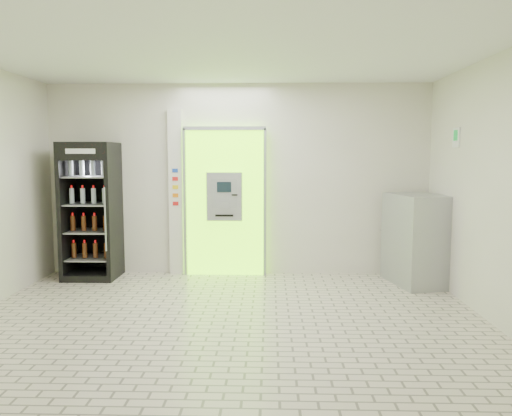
{
  "coord_description": "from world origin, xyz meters",
  "views": [
    {
      "loc": [
        0.51,
        -5.37,
        1.88
      ],
      "look_at": [
        0.32,
        1.2,
        1.19
      ],
      "focal_mm": 35.0,
      "sensor_mm": 36.0,
      "label": 1
    }
  ],
  "objects": [
    {
      "name": "ground",
      "position": [
        0.0,
        0.0,
        0.0
      ],
      "size": [
        6.0,
        6.0,
        0.0
      ],
      "primitive_type": "plane",
      "color": "#C1B5A0",
      "rests_on": "ground"
    },
    {
      "name": "room_shell",
      "position": [
        0.0,
        0.0,
        1.84
      ],
      "size": [
        6.0,
        6.0,
        6.0
      ],
      "color": "silver",
      "rests_on": "ground"
    },
    {
      "name": "atm_assembly",
      "position": [
        -0.2,
        2.41,
        1.17
      ],
      "size": [
        1.3,
        0.24,
        2.33
      ],
      "color": "#7FFF0B",
      "rests_on": "ground"
    },
    {
      "name": "pillar",
      "position": [
        -0.98,
        2.45,
        1.3
      ],
      "size": [
        0.22,
        0.11,
        2.6
      ],
      "color": "silver",
      "rests_on": "ground"
    },
    {
      "name": "beverage_cooler",
      "position": [
        -2.23,
        2.15,
        1.0
      ],
      "size": [
        0.78,
        0.74,
        2.08
      ],
      "rotation": [
        0.0,
        0.0,
        -0.0
      ],
      "color": "black",
      "rests_on": "ground"
    },
    {
      "name": "steel_cabinet",
      "position": [
        2.66,
        1.9,
        0.66
      ],
      "size": [
        0.86,
        1.11,
        1.32
      ],
      "rotation": [
        0.0,
        0.0,
        0.21
      ],
      "color": "#989A9F",
      "rests_on": "ground"
    },
    {
      "name": "exit_sign",
      "position": [
        2.99,
        1.4,
        2.12
      ],
      "size": [
        0.02,
        0.22,
        0.26
      ],
      "color": "white",
      "rests_on": "room_shell"
    }
  ]
}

